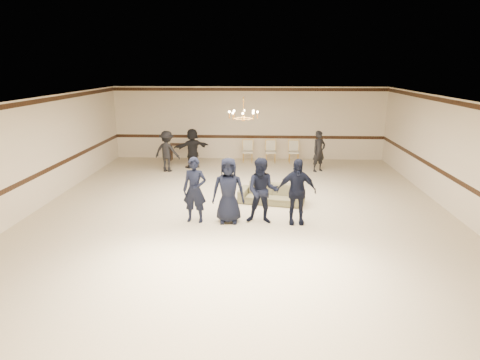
% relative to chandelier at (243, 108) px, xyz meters
% --- Properties ---
extents(room, '(12.01, 14.01, 3.21)m').
position_rel_chandelier_xyz_m(room, '(0.00, -1.00, -1.28)').
color(room, beige).
rests_on(room, ground).
extents(chair_rail, '(12.00, 0.02, 0.14)m').
position_rel_chandelier_xyz_m(chair_rail, '(0.00, 5.99, -1.88)').
color(chair_rail, black).
rests_on(chair_rail, wall_back).
extents(crown_molding, '(12.00, 0.02, 0.14)m').
position_rel_chandelier_xyz_m(crown_molding, '(0.00, 5.99, 0.21)').
color(crown_molding, black).
rests_on(crown_molding, wall_back).
extents(chandelier, '(0.94, 0.94, 0.89)m').
position_rel_chandelier_xyz_m(chandelier, '(0.00, 0.00, 0.00)').
color(chandelier, gold).
rests_on(chandelier, ceiling).
extents(boy_a, '(0.69, 0.50, 1.77)m').
position_rel_chandelier_xyz_m(boy_a, '(-1.22, -1.97, -1.99)').
color(boy_a, black).
rests_on(boy_a, floor).
extents(boy_b, '(0.88, 0.59, 1.77)m').
position_rel_chandelier_xyz_m(boy_b, '(-0.32, -1.97, -1.99)').
color(boy_b, black).
rests_on(boy_b, floor).
extents(boy_c, '(0.93, 0.76, 1.77)m').
position_rel_chandelier_xyz_m(boy_c, '(0.58, -1.97, -1.99)').
color(boy_c, black).
rests_on(boy_c, floor).
extents(boy_d, '(1.05, 0.46, 1.77)m').
position_rel_chandelier_xyz_m(boy_d, '(1.48, -1.97, -1.99)').
color(boy_d, black).
rests_on(boy_d, floor).
extents(settee, '(2.10, 1.17, 0.58)m').
position_rel_chandelier_xyz_m(settee, '(0.88, -0.29, -2.58)').
color(settee, '#696246').
rests_on(settee, floor).
extents(adult_left, '(1.17, 0.85, 1.62)m').
position_rel_chandelier_xyz_m(adult_left, '(-3.15, 3.48, -2.06)').
color(adult_left, black).
rests_on(adult_left, floor).
extents(adult_mid, '(1.55, 1.16, 1.62)m').
position_rel_chandelier_xyz_m(adult_mid, '(-2.25, 4.18, -2.06)').
color(adult_mid, black).
rests_on(adult_mid, floor).
extents(adult_right, '(0.71, 0.65, 1.62)m').
position_rel_chandelier_xyz_m(adult_right, '(2.85, 3.78, -2.06)').
color(adult_right, black).
rests_on(adult_right, floor).
extents(banquet_chair_left, '(0.48, 0.48, 0.95)m').
position_rel_chandelier_xyz_m(banquet_chair_left, '(-0.02, 5.26, -2.40)').
color(banquet_chair_left, beige).
rests_on(banquet_chair_left, floor).
extents(banquet_chair_mid, '(0.49, 0.49, 0.95)m').
position_rel_chandelier_xyz_m(banquet_chair_mid, '(0.98, 5.26, -2.40)').
color(banquet_chair_mid, beige).
rests_on(banquet_chair_mid, floor).
extents(banquet_chair_right, '(0.48, 0.48, 0.95)m').
position_rel_chandelier_xyz_m(banquet_chair_right, '(1.98, 5.26, -2.40)').
color(banquet_chair_right, beige).
rests_on(banquet_chair_right, floor).
extents(console_table, '(0.90, 0.39, 0.76)m').
position_rel_chandelier_xyz_m(console_table, '(-3.02, 5.46, -2.50)').
color(console_table, black).
rests_on(console_table, floor).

